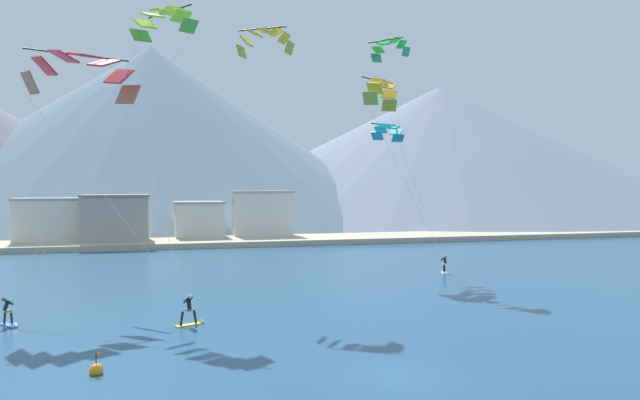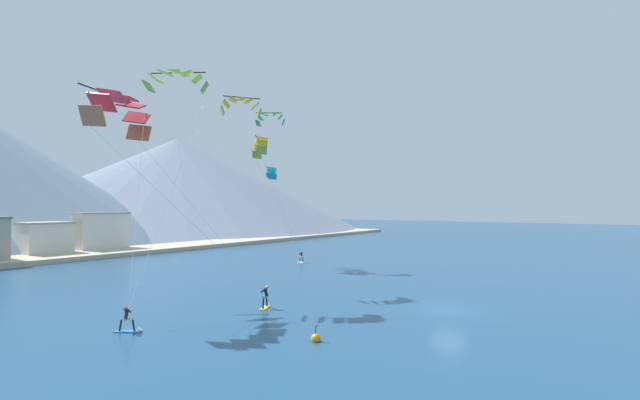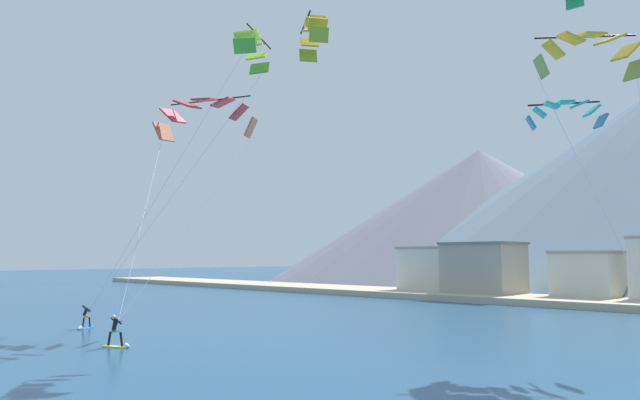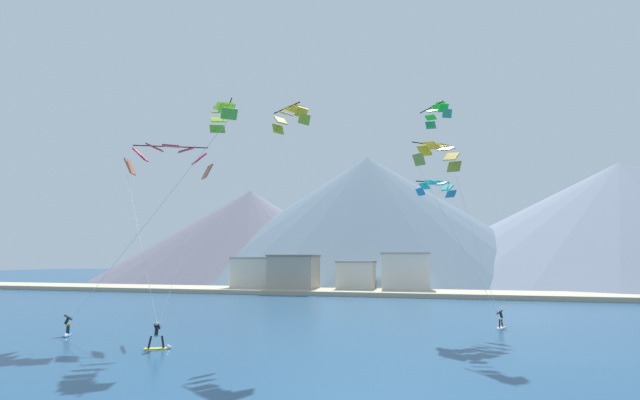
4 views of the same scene
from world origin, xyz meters
TOP-DOWN VIEW (x-y plane):
  - kitesurfer_near_lead at (-7.21, 11.59)m, footprint 1.76×1.05m
  - kitesurfer_near_trail at (-16.79, 14.01)m, footprint 1.35×1.64m
  - kitesurfer_mid_center at (15.49, 26.10)m, footprint 1.00×1.77m
  - parafoil_kite_near_lead at (-13.50, 21.13)m, footprint 9.72×12.36m
  - parafoil_kite_near_trail at (-8.41, 21.21)m, footprint 10.73×9.53m
  - parafoil_kite_mid_center at (11.02, 29.52)m, footprint 6.69×6.34m
  - parafoil_kite_distant_high_outer at (10.61, 27.06)m, footprint 3.76×3.21m
  - parafoil_kite_distant_low_drift at (-1.42, 20.40)m, footprint 3.96×3.17m
  - parafoil_kite_distant_mid_solo at (10.93, 27.67)m, footprint 2.94×3.93m
  - shoreline_strip at (0.00, 57.15)m, footprint 180.00×10.00m
  - shore_building_harbour_front at (-2.63, 61.89)m, footprint 6.52×5.96m
  - shore_building_promenade_mid at (-13.11, 58.56)m, footprint 8.22×6.28m
  - shore_building_quay_east at (5.94, 61.62)m, footprint 8.25×4.23m
  - shore_building_quay_west at (-20.35, 60.01)m, footprint 9.52×4.78m
  - mountain_peak_west_ridge at (-7.85, 116.69)m, footprint 112.68×112.68m
  - mountain_peak_central_summit at (-43.38, 108.71)m, footprint 86.18×86.18m
  - mountain_peak_east_shoulder at (60.78, 116.75)m, footprint 128.27×128.27m

SIDE VIEW (x-z plane):
  - shoreline_strip at x=0.00m, z-range 0.00..0.70m
  - kitesurfer_mid_center at x=15.49m, z-range -0.38..1.30m
  - kitesurfer_near_trail at x=-16.79m, z-range -0.37..1.31m
  - kitesurfer_near_lead at x=-7.21m, z-range -0.34..1.47m
  - shore_building_harbour_front at x=-2.63m, z-range 0.01..5.42m
  - shore_building_quay_west at x=-20.35m, z-range 0.01..6.04m
  - shore_building_promenade_mid at x=-13.11m, z-range 0.01..6.44m
  - shore_building_quay_east at x=5.94m, z-range 0.01..6.83m
  - parafoil_kite_distant_high_outer at x=10.61m, z-range 11.62..13.14m
  - mountain_peak_central_summit at x=-43.38m, z-range 0.00..26.82m
  - parafoil_kite_near_lead at x=-13.50m, z-range 7.67..22.78m
  - mountain_peak_east_shoulder at x=60.78m, z-range 0.00..31.74m
  - parafoil_kite_mid_center at x=11.02m, z-range 8.12..23.98m
  - parafoil_kite_distant_low_drift at x=-1.42m, z-range 17.05..18.88m
  - mountain_peak_west_ridge at x=-7.85m, z-range 0.00..37.36m
  - parafoil_kite_near_trail at x=-8.41m, z-range 9.62..28.13m
  - parafoil_kite_distant_mid_solo at x=10.93m, z-range 18.78..20.65m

